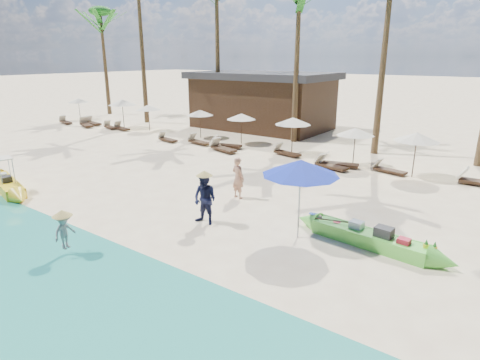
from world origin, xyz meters
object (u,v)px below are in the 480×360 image
Objects in this scene: green_canoe at (369,238)px; tourist at (238,178)px; blue_umbrella at (301,168)px; yellow_canoe at (7,185)px.

green_canoe is 3.34× the size of tourist.
tourist is 4.40m from blue_umbrella.
blue_umbrella is (3.70, -1.89, 1.44)m from tourist.
tourist is (-5.69, 1.13, 0.60)m from green_canoe.
yellow_canoe is at bearing 41.23° from tourist.
tourist is at bearing 174.66° from green_canoe.
green_canoe is 2.22× the size of blue_umbrella.
tourist reaches higher than yellow_canoe.
blue_umbrella is (-1.99, -0.76, 2.04)m from green_canoe.
green_canoe is 5.83m from tourist.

